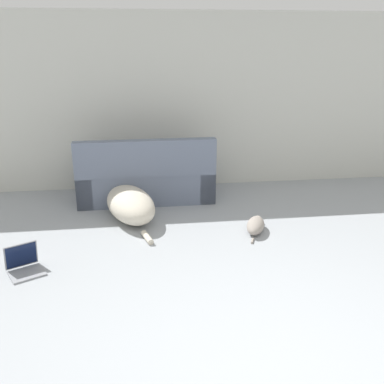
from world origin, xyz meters
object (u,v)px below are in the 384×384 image
object	(u,v)px
couch	(146,179)
laptop_open	(24,263)
dog	(130,204)
cat	(256,225)

from	to	relation	value
couch	laptop_open	xyz separation A→B (m)	(-1.18, -1.83, -0.19)
dog	cat	size ratio (longest dim) A/B	2.51
cat	laptop_open	bearing A→B (deg)	125.63
couch	cat	world-z (taller)	couch
dog	laptop_open	bearing A→B (deg)	125.13
laptop_open	couch	bearing A→B (deg)	29.21
dog	laptop_open	xyz separation A→B (m)	(-0.96, -1.17, -0.09)
dog	laptop_open	distance (m)	1.52
laptop_open	dog	bearing A→B (deg)	22.52
cat	laptop_open	distance (m)	2.43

